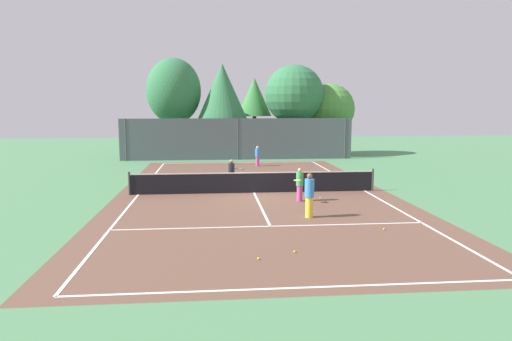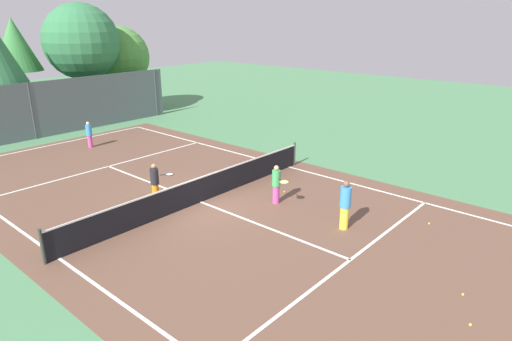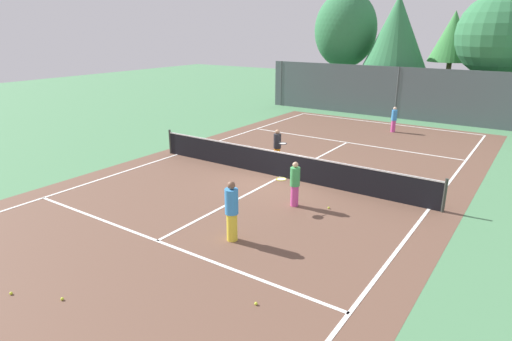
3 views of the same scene
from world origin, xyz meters
name	(u,v)px [view 2 (image 2 of 3)]	position (x,y,z in m)	size (l,w,h in m)	color
ground_plane	(201,202)	(0.00, 0.00, 0.00)	(80.00, 80.00, 0.00)	#4C8456
court_surface	(201,202)	(0.00, 0.00, 0.00)	(13.00, 25.00, 0.01)	brown
tennis_net	(200,190)	(0.00, 0.00, 0.51)	(11.90, 0.10, 1.10)	#333833
perimeter_fence	(32,111)	(0.00, 14.00, 1.60)	(18.00, 0.12, 3.20)	#515B60
tree_0	(119,57)	(8.05, 17.45, 3.86)	(4.31, 4.31, 6.03)	brown
tree_1	(15,45)	(1.79, 19.44, 4.90)	(3.02, 3.02, 6.62)	brown
tree_4	(81,42)	(4.86, 16.63, 5.08)	(4.88, 4.88, 7.53)	brown
player_0	(155,182)	(-1.01, 1.37, 0.77)	(0.85, 0.70, 1.48)	orange
player_1	(89,134)	(1.15, 10.03, 0.72)	(0.30, 0.30, 1.40)	#D14799
player_2	(276,184)	(1.82, -2.19, 0.77)	(0.57, 0.89, 1.48)	#D14799
player_3	(345,204)	(1.63, -5.20, 0.86)	(0.36, 0.36, 1.69)	yellow
ball_crate	(151,203)	(-1.54, 0.96, 0.18)	(0.43, 0.40, 0.43)	red
tennis_ball_0	(195,183)	(1.21, 1.67, 0.03)	(0.07, 0.07, 0.07)	#CCE533
tennis_ball_1	(429,224)	(3.79, -7.22, 0.03)	(0.07, 0.07, 0.07)	#CCE533
tennis_ball_2	(100,224)	(-3.53, 1.13, 0.03)	(0.07, 0.07, 0.07)	#CCE533
tennis_ball_3	(284,192)	(2.86, -1.77, 0.03)	(0.07, 0.07, 0.07)	#CCE533
tennis_ball_4	(470,325)	(-0.76, -9.90, 0.03)	(0.07, 0.07, 0.07)	#CCE533
tennis_ball_5	(463,295)	(0.33, -9.40, 0.03)	(0.07, 0.07, 0.07)	#CCE533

